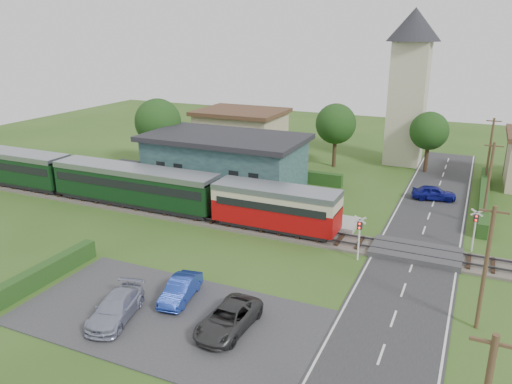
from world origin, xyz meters
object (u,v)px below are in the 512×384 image
at_px(car_park_blue, 181,289).
at_px(train, 106,180).
at_px(house_west, 241,131).
at_px(church_tower, 410,76).
at_px(crossing_signal_far, 475,224).
at_px(car_on_road, 434,193).
at_px(equipment_hut, 125,175).
at_px(crossing_signal_near, 359,232).
at_px(car_park_dark, 228,319).
at_px(pedestrian_near, 283,203).
at_px(pedestrian_far, 146,181).
at_px(station_building, 225,161).
at_px(car_park_silver, 116,308).

bearing_deg(car_park_blue, train, 133.11).
relative_size(house_west, car_park_blue, 2.77).
xyz_separation_m(train, church_tower, (22.54, 26.00, 8.05)).
height_order(house_west, crossing_signal_far, house_west).
height_order(church_tower, car_on_road, church_tower).
relative_size(equipment_hut, crossing_signal_near, 0.78).
height_order(church_tower, car_park_blue, church_tower).
bearing_deg(car_park_dark, pedestrian_near, 103.84).
bearing_deg(car_park_blue, pedestrian_far, 122.51).
relative_size(car_park_dark, pedestrian_far, 2.39).
distance_m(equipment_hut, train, 3.26).
relative_size(station_building, crossing_signal_far, 4.88).
height_order(station_building, car_park_blue, station_building).
height_order(equipment_hut, pedestrian_far, equipment_hut).
relative_size(crossing_signal_far, car_park_dark, 0.70).
relative_size(house_west, car_on_road, 2.73).
height_order(car_park_silver, car_park_dark, car_park_silver).
relative_size(church_tower, car_on_road, 4.44).
xyz_separation_m(station_building, car_park_blue, (8.13, -21.10, -1.97)).
distance_m(equipment_hut, crossing_signal_far, 31.61).
bearing_deg(pedestrian_far, crossing_signal_near, -125.35).
distance_m(crossing_signal_near, car_on_road, 16.01).
relative_size(car_park_blue, pedestrian_far, 1.98).
distance_m(equipment_hut, crossing_signal_near, 25.04).
height_order(car_on_road, pedestrian_far, pedestrian_far).
bearing_deg(car_park_dark, crossing_signal_far, 56.68).
distance_m(house_west, car_on_road, 26.83).
xyz_separation_m(car_park_silver, car_park_dark, (6.13, 1.63, -0.02)).
relative_size(car_park_blue, car_park_dark, 0.83).
distance_m(station_building, church_tower, 23.89).
relative_size(house_west, crossing_signal_near, 3.30).
xyz_separation_m(crossing_signal_far, car_on_road, (-3.72, 10.77, -1.42)).
distance_m(church_tower, crossing_signal_far, 26.39).
bearing_deg(crossing_signal_far, equipment_hut, 178.54).
height_order(car_park_silver, pedestrian_near, pedestrian_near).
xyz_separation_m(station_building, car_on_road, (19.88, 4.17, -1.97)).
bearing_deg(train, equipment_hut, 98.13).
xyz_separation_m(crossing_signal_near, pedestrian_far, (-21.96, 5.66, -0.71)).
relative_size(equipment_hut, pedestrian_far, 1.30).
bearing_deg(car_park_silver, car_on_road, 50.57).
relative_size(car_on_road, car_park_silver, 0.85).
relative_size(car_on_road, car_park_dark, 0.84).
xyz_separation_m(station_building, house_west, (-5.00, 14.01, 0.10)).
distance_m(station_building, train, 11.75).
bearing_deg(car_park_blue, car_park_silver, -131.91).
bearing_deg(car_on_road, church_tower, 9.95).
height_order(train, house_west, house_west).
relative_size(equipment_hut, church_tower, 0.14).
bearing_deg(car_on_road, station_building, 90.99).
height_order(equipment_hut, crossing_signal_far, crossing_signal_far).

